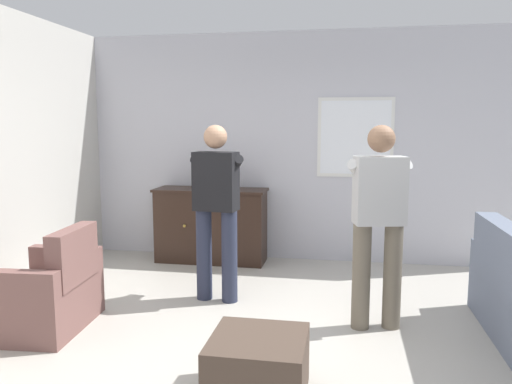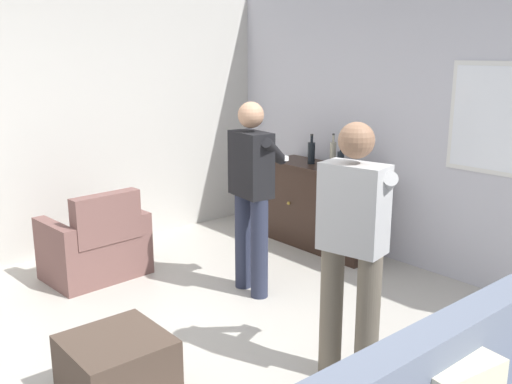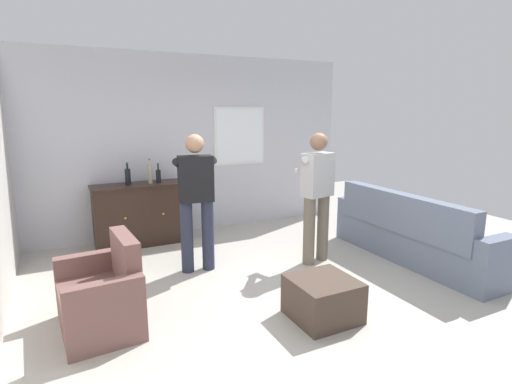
# 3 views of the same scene
# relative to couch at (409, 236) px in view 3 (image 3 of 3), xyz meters

# --- Properties ---
(ground) EXTENTS (10.40, 10.40, 0.00)m
(ground) POSITION_rel_couch_xyz_m (-2.00, -0.04, -0.34)
(ground) COLOR #B2ADA3
(wall_back_with_window) EXTENTS (5.20, 0.15, 2.80)m
(wall_back_with_window) POSITION_rel_couch_xyz_m (-1.99, 2.62, 1.06)
(wall_back_with_window) COLOR silver
(wall_back_with_window) RESTS_ON ground
(couch) EXTENTS (0.57, 2.43, 0.92)m
(couch) POSITION_rel_couch_xyz_m (0.00, 0.00, 0.00)
(couch) COLOR slate
(couch) RESTS_ON ground
(armchair) EXTENTS (0.70, 0.92, 0.85)m
(armchair) POSITION_rel_couch_xyz_m (-3.78, 0.03, -0.05)
(armchair) COLOR brown
(armchair) RESTS_ON ground
(sideboard_cabinet) EXTENTS (1.37, 0.49, 0.91)m
(sideboard_cabinet) POSITION_rel_couch_xyz_m (-3.00, 2.26, 0.11)
(sideboard_cabinet) COLOR black
(sideboard_cabinet) RESTS_ON ground
(bottle_wine_green) EXTENTS (0.08, 0.08, 0.32)m
(bottle_wine_green) POSITION_rel_couch_xyz_m (-3.16, 2.25, 0.69)
(bottle_wine_green) COLOR black
(bottle_wine_green) RESTS_ON sideboard_cabinet
(bottle_liquor_amber) EXTENTS (0.06, 0.06, 0.36)m
(bottle_liquor_amber) POSITION_rel_couch_xyz_m (-2.84, 2.24, 0.71)
(bottle_liquor_amber) COLOR gray
(bottle_liquor_amber) RESTS_ON sideboard_cabinet
(bottle_spirits_clear) EXTENTS (0.07, 0.07, 0.29)m
(bottle_spirits_clear) POSITION_rel_couch_xyz_m (-2.73, 2.23, 0.67)
(bottle_spirits_clear) COLOR black
(bottle_spirits_clear) RESTS_ON sideboard_cabinet
(ottoman) EXTENTS (0.59, 0.59, 0.39)m
(ottoman) POSITION_rel_couch_xyz_m (-1.89, -0.72, -0.15)
(ottoman) COLOR #47382D
(ottoman) RESTS_ON ground
(person_standing_left) EXTENTS (0.55, 0.50, 1.68)m
(person_standing_left) POSITION_rel_couch_xyz_m (-2.58, 0.94, 0.60)
(person_standing_left) COLOR #282D42
(person_standing_left) RESTS_ON ground
(person_standing_right) EXTENTS (0.55, 0.51, 1.68)m
(person_standing_right) POSITION_rel_couch_xyz_m (-1.11, 0.53, 0.60)
(person_standing_right) COLOR #6B6051
(person_standing_right) RESTS_ON ground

